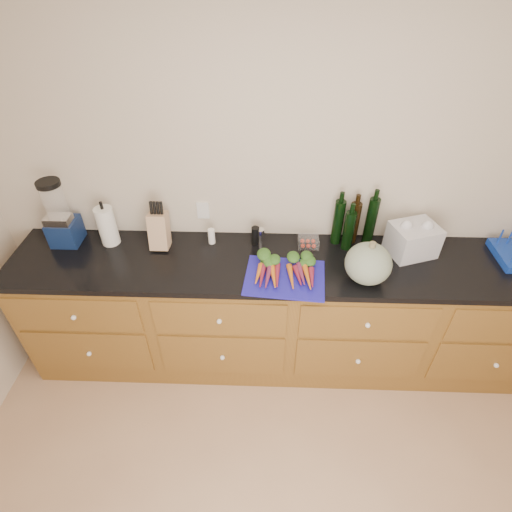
{
  "coord_description": "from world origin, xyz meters",
  "views": [
    {
      "loc": [
        -0.17,
        -0.64,
        2.57
      ],
      "look_at": [
        -0.23,
        1.2,
        1.06
      ],
      "focal_mm": 28.0,
      "sensor_mm": 36.0,
      "label": 1
    }
  ],
  "objects_px": {
    "cutting_board": "(285,278)",
    "paper_towel": "(107,226)",
    "knife_block": "(159,231)",
    "squash": "(368,264)",
    "tomato_box": "(308,242)",
    "carrots": "(285,269)",
    "blender_appliance": "(60,217)"
  },
  "relations": [
    {
      "from": "carrots",
      "to": "squash",
      "type": "xyz_separation_m",
      "value": [
        0.48,
        -0.03,
        0.09
      ]
    },
    {
      "from": "carrots",
      "to": "paper_towel",
      "type": "bearing_deg",
      "value": 166.54
    },
    {
      "from": "squash",
      "to": "paper_towel",
      "type": "relative_size",
      "value": 1.02
    },
    {
      "from": "blender_appliance",
      "to": "paper_towel",
      "type": "bearing_deg",
      "value": 0.49
    },
    {
      "from": "squash",
      "to": "tomato_box",
      "type": "relative_size",
      "value": 2.02
    },
    {
      "from": "blender_appliance",
      "to": "knife_block",
      "type": "relative_size",
      "value": 1.91
    },
    {
      "from": "squash",
      "to": "knife_block",
      "type": "height_order",
      "value": "squash"
    },
    {
      "from": "carrots",
      "to": "blender_appliance",
      "type": "relative_size",
      "value": 0.85
    },
    {
      "from": "cutting_board",
      "to": "tomato_box",
      "type": "distance_m",
      "value": 0.37
    },
    {
      "from": "knife_block",
      "to": "squash",
      "type": "bearing_deg",
      "value": -12.66
    },
    {
      "from": "squash",
      "to": "blender_appliance",
      "type": "xyz_separation_m",
      "value": [
        -1.93,
        0.31,
        0.08
      ]
    },
    {
      "from": "carrots",
      "to": "tomato_box",
      "type": "height_order",
      "value": "carrots"
    },
    {
      "from": "squash",
      "to": "paper_towel",
      "type": "distance_m",
      "value": 1.67
    },
    {
      "from": "blender_appliance",
      "to": "cutting_board",
      "type": "bearing_deg",
      "value": -12.38
    },
    {
      "from": "cutting_board",
      "to": "blender_appliance",
      "type": "height_order",
      "value": "blender_appliance"
    },
    {
      "from": "blender_appliance",
      "to": "tomato_box",
      "type": "relative_size",
      "value": 3.37
    },
    {
      "from": "squash",
      "to": "knife_block",
      "type": "xyz_separation_m",
      "value": [
        -1.29,
        0.29,
        -0.0
      ]
    },
    {
      "from": "squash",
      "to": "tomato_box",
      "type": "bearing_deg",
      "value": 134.93
    },
    {
      "from": "cutting_board",
      "to": "paper_towel",
      "type": "relative_size",
      "value": 1.78
    },
    {
      "from": "tomato_box",
      "to": "cutting_board",
      "type": "bearing_deg",
      "value": -116.09
    },
    {
      "from": "squash",
      "to": "carrots",
      "type": "bearing_deg",
      "value": 175.99
    },
    {
      "from": "paper_towel",
      "to": "tomato_box",
      "type": "bearing_deg",
      "value": 0.43
    },
    {
      "from": "knife_block",
      "to": "tomato_box",
      "type": "height_order",
      "value": "knife_block"
    },
    {
      "from": "cutting_board",
      "to": "tomato_box",
      "type": "xyz_separation_m",
      "value": [
        0.16,
        0.33,
        0.03
      ]
    },
    {
      "from": "carrots",
      "to": "blender_appliance",
      "type": "xyz_separation_m",
      "value": [
        -1.45,
        0.27,
        0.16
      ]
    },
    {
      "from": "squash",
      "to": "paper_towel",
      "type": "xyz_separation_m",
      "value": [
        -1.64,
        0.31,
        0.01
      ]
    },
    {
      "from": "tomato_box",
      "to": "carrots",
      "type": "bearing_deg",
      "value": -119.41
    },
    {
      "from": "cutting_board",
      "to": "blender_appliance",
      "type": "distance_m",
      "value": 1.49
    },
    {
      "from": "knife_block",
      "to": "carrots",
      "type": "bearing_deg",
      "value": -17.54
    },
    {
      "from": "cutting_board",
      "to": "paper_towel",
      "type": "bearing_deg",
      "value": 164.53
    },
    {
      "from": "cutting_board",
      "to": "paper_towel",
      "type": "height_order",
      "value": "paper_towel"
    },
    {
      "from": "cutting_board",
      "to": "blender_appliance",
      "type": "bearing_deg",
      "value": 167.62
    }
  ]
}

